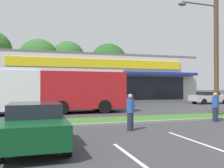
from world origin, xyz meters
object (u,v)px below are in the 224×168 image
object	(u,v)px
car_4	(35,124)
pedestrian_near_bench	(215,107)
city_bus	(48,89)
car_0	(209,97)
car_2	(111,98)
pedestrian_far	(130,112)
utility_pole	(214,34)
bus_stop_bench	(31,120)

from	to	relation	value
car_4	pedestrian_near_bench	world-z (taller)	pedestrian_near_bench
city_bus	car_0	bearing A→B (deg)	-164.97
car_0	car_2	bearing A→B (deg)	177.92
car_2	pedestrian_far	bearing A→B (deg)	76.61
car_2	car_0	bearing A→B (deg)	177.92
car_0	car_2	xyz separation A→B (m)	(-11.67, 0.42, 0.04)
car_2	pedestrian_near_bench	world-z (taller)	pedestrian_near_bench
utility_pole	pedestrian_far	size ratio (longest dim) A/B	6.15
bus_stop_bench	car_0	bearing A→B (deg)	-147.26
city_bus	pedestrian_near_bench	xyz separation A→B (m)	(8.81, -6.97, -0.95)
bus_stop_bench	car_0	distance (m)	22.83
bus_stop_bench	pedestrian_far	xyz separation A→B (m)	(4.23, -1.14, 0.32)
car_4	bus_stop_bench	bearing A→B (deg)	-176.62
bus_stop_bench	car_0	xyz separation A→B (m)	(19.21, 12.35, 0.23)
pedestrian_far	pedestrian_near_bench	bearing A→B (deg)	-99.94
car_4	pedestrian_near_bench	bearing A→B (deg)	108.25
car_0	car_2	world-z (taller)	car_2
utility_pole	pedestrian_far	bearing A→B (deg)	-156.50
bus_stop_bench	pedestrian_far	bearing A→B (deg)	164.96
pedestrian_near_bench	city_bus	bearing A→B (deg)	-168.98
pedestrian_far	car_2	bearing A→B (deg)	-35.76
car_2	city_bus	bearing A→B (deg)	41.06
car_2	pedestrian_far	distance (m)	14.30
city_bus	car_2	world-z (taller)	city_bus
car_4	pedestrian_near_bench	distance (m)	10.12
car_2	pedestrian_near_bench	size ratio (longest dim) A/B	2.55
city_bus	car_2	bearing A→B (deg)	-140.08
utility_pole	city_bus	world-z (taller)	utility_pole
car_0	pedestrian_far	xyz separation A→B (m)	(-14.98, -13.48, 0.08)
pedestrian_near_bench	car_2	bearing A→B (deg)	149.48
utility_pole	city_bus	distance (m)	12.08
car_0	utility_pole	bearing A→B (deg)	-127.21
car_4	pedestrian_far	bearing A→B (deg)	115.66
utility_pole	car_2	bearing A→B (deg)	109.19
car_0	pedestrian_far	distance (m)	20.15
city_bus	pedestrian_near_bench	bearing A→B (deg)	140.50
car_4	car_0	bearing A→B (deg)	129.04
utility_pole	car_4	size ratio (longest dim) A/B	2.44
car_2	car_4	world-z (taller)	car_2
pedestrian_far	city_bus	bearing A→B (deg)	-0.80
city_bus	pedestrian_near_bench	distance (m)	11.28
pedestrian_far	bus_stop_bench	bearing A→B (deg)	52.59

